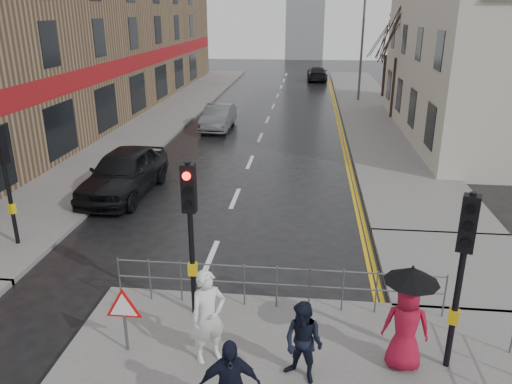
% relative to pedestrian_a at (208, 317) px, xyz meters
% --- Properties ---
extents(ground, '(120.00, 120.00, 0.00)m').
position_rel_pedestrian_a_xyz_m(ground, '(-0.82, 1.27, -1.05)').
color(ground, black).
rests_on(ground, ground).
extents(left_pavement, '(4.00, 44.00, 0.14)m').
position_rel_pedestrian_a_xyz_m(left_pavement, '(-7.32, 24.27, -0.98)').
color(left_pavement, '#605E5B').
rests_on(left_pavement, ground).
extents(right_pavement, '(4.00, 40.00, 0.14)m').
position_rel_pedestrian_a_xyz_m(right_pavement, '(5.68, 26.27, -0.98)').
color(right_pavement, '#605E5B').
rests_on(right_pavement, ground).
extents(pavement_bridge_right, '(4.00, 4.20, 0.14)m').
position_rel_pedestrian_a_xyz_m(pavement_bridge_right, '(5.68, 4.27, -0.98)').
color(pavement_bridge_right, '#605E5B').
rests_on(pavement_bridge_right, ground).
extents(building_left_terrace, '(8.00, 42.00, 10.00)m').
position_rel_pedestrian_a_xyz_m(building_left_terrace, '(-12.82, 23.27, 3.95)').
color(building_left_terrace, '#7E6449').
rests_on(building_left_terrace, ground).
extents(building_right_cream, '(9.00, 16.40, 10.10)m').
position_rel_pedestrian_a_xyz_m(building_right_cream, '(11.18, 19.27, 3.73)').
color(building_right_cream, '#B9B2A1').
rests_on(building_right_cream, ground).
extents(traffic_signal_near_left, '(0.28, 0.27, 3.40)m').
position_rel_pedestrian_a_xyz_m(traffic_signal_near_left, '(-0.62, 1.47, 1.40)').
color(traffic_signal_near_left, black).
rests_on(traffic_signal_near_left, near_pavement).
extents(traffic_signal_near_right, '(0.34, 0.33, 3.40)m').
position_rel_pedestrian_a_xyz_m(traffic_signal_near_right, '(4.37, 0.27, 1.40)').
color(traffic_signal_near_right, black).
rests_on(traffic_signal_near_right, near_pavement).
extents(traffic_signal_far_left, '(0.34, 0.33, 3.40)m').
position_rel_pedestrian_a_xyz_m(traffic_signal_far_left, '(-6.32, 4.28, 1.40)').
color(traffic_signal_far_left, black).
rests_on(traffic_signal_far_left, left_pavement).
extents(guard_railing_front, '(7.14, 0.04, 1.00)m').
position_rel_pedestrian_a_xyz_m(guard_railing_front, '(1.13, 1.87, -0.20)').
color(guard_railing_front, '#595B5E').
rests_on(guard_railing_front, near_pavement).
extents(warning_sign, '(0.80, 0.07, 1.35)m').
position_rel_pedestrian_a_xyz_m(warning_sign, '(-1.62, 0.07, -0.01)').
color(warning_sign, '#595B5E').
rests_on(warning_sign, near_pavement).
extents(street_lamp, '(1.83, 0.25, 8.00)m').
position_rel_pedestrian_a_xyz_m(street_lamp, '(5.00, 29.27, 3.65)').
color(street_lamp, '#595B5E').
rests_on(street_lamp, right_pavement).
extents(tree_near, '(2.40, 2.40, 6.58)m').
position_rel_pedestrian_a_xyz_m(tree_near, '(6.68, 23.27, 4.08)').
color(tree_near, '#32221C').
rests_on(tree_near, right_pavement).
extents(tree_far, '(2.40, 2.40, 5.64)m').
position_rel_pedestrian_a_xyz_m(tree_far, '(7.18, 31.27, 3.37)').
color(tree_far, '#32221C').
rests_on(tree_far, right_pavement).
extents(pedestrian_a, '(0.80, 0.73, 1.83)m').
position_rel_pedestrian_a_xyz_m(pedestrian_a, '(0.00, 0.00, 0.00)').
color(pedestrian_a, silver).
rests_on(pedestrian_a, near_pavement).
extents(pedestrian_b, '(0.93, 0.87, 1.53)m').
position_rel_pedestrian_a_xyz_m(pedestrian_b, '(1.74, -0.38, -0.15)').
color(pedestrian_b, black).
rests_on(pedestrian_b, near_pavement).
extents(pedestrian_with_umbrella, '(0.96, 0.96, 2.04)m').
position_rel_pedestrian_a_xyz_m(pedestrian_with_umbrella, '(3.55, 0.17, 0.20)').
color(pedestrian_with_umbrella, maroon).
rests_on(pedestrian_with_umbrella, near_pavement).
extents(car_parked, '(2.24, 5.01, 1.67)m').
position_rel_pedestrian_a_xyz_m(car_parked, '(-4.82, 8.76, -0.22)').
color(car_parked, black).
rests_on(car_parked, ground).
extents(car_mid, '(1.50, 4.10, 1.34)m').
position_rel_pedestrian_a_xyz_m(car_mid, '(-3.35, 19.50, -0.38)').
color(car_mid, '#4C5051').
rests_on(car_mid, ground).
extents(car_far, '(1.95, 4.52, 1.30)m').
position_rel_pedestrian_a_xyz_m(car_far, '(2.27, 40.45, -0.41)').
color(car_far, black).
rests_on(car_far, ground).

